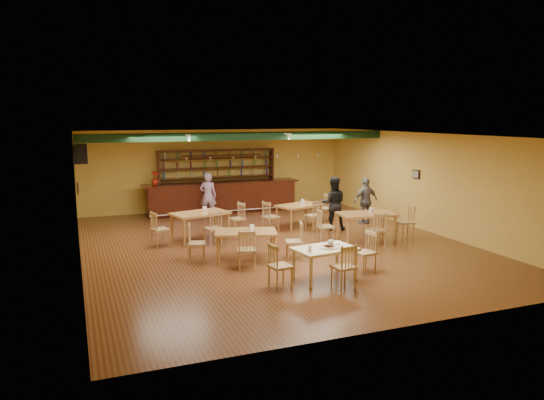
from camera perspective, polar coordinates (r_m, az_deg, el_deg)
name	(u,v)px	position (r m, az deg, el deg)	size (l,w,h in m)	color
floor	(274,245)	(14.28, 0.26, -4.96)	(12.00, 12.00, 0.00)	#552B18
ceiling_beam	(242,136)	(16.49, -3.32, 7.03)	(10.00, 0.30, 0.25)	black
track_rail_left	(182,134)	(16.61, -9.94, 7.17)	(0.05, 2.50, 0.05)	silver
track_rail_right	(276,133)	(17.52, 0.46, 7.41)	(0.05, 2.50, 0.05)	silver
ac_unit	(81,154)	(17.12, -20.34, 4.81)	(0.34, 0.70, 0.48)	silver
picture_left	(78,188)	(14.00, -20.63, 1.24)	(0.04, 0.34, 0.28)	black
picture_right	(416,174)	(16.82, 15.59, 2.75)	(0.04, 0.34, 0.28)	black
bar_counter	(222,197)	(18.95, -5.51, 0.29)	(5.71, 0.85, 1.13)	black
back_bar_hutch	(217,180)	(19.47, -6.04, 2.23)	(4.41, 0.40, 2.28)	black
poinsettia	(155,178)	(18.35, -12.80, 2.35)	(0.27, 0.27, 0.49)	#B22310
dining_table_a	(200,226)	(14.97, -7.90, -2.84)	(1.57, 0.94, 0.78)	#9B6837
dining_table_b	(299,215)	(16.59, 2.99, -1.71)	(1.41, 0.85, 0.71)	#9B6837
dining_table_c	(246,246)	(12.69, -2.91, -5.06)	(1.49, 0.89, 0.74)	#9B6837
dining_table_d	(366,227)	(14.97, 10.32, -2.90)	(1.57, 0.94, 0.78)	#9B6837
near_table	(325,264)	(11.32, 5.81, -6.98)	(1.31, 0.84, 0.70)	tan
pizza_tray	(329,247)	(11.27, 6.27, -5.17)	(0.40, 0.40, 0.01)	silver
parmesan_shaker	(310,249)	(10.91, 4.20, -5.36)	(0.07, 0.07, 0.11)	#EAE5C6
napkin_stack	(334,244)	(11.53, 6.88, -4.80)	(0.20, 0.15, 0.03)	white
pizza_server	(334,245)	(11.37, 6.79, -5.00)	(0.32, 0.09, 0.00)	silver
side_plate	(350,247)	(11.31, 8.61, -5.18)	(0.22, 0.22, 0.01)	white
patron_bar	(208,196)	(17.94, -7.06, 0.47)	(0.57, 0.38, 1.57)	#9254B6
patron_right_a	(333,203)	(16.14, 6.76, -0.36)	(0.80, 0.63, 1.65)	black
patron_right_b	(366,201)	(17.20, 10.30, -0.08)	(0.89, 0.37, 1.52)	slate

